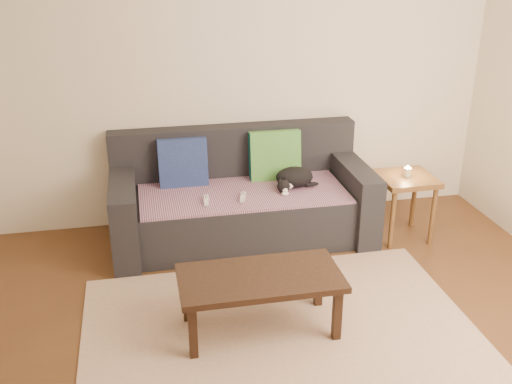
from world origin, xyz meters
The scene contains 13 objects.
ground centered at (0.00, 0.00, 0.00)m, with size 4.50×4.50×0.00m, color brown.
back_wall centered at (0.00, 2.00, 1.30)m, with size 4.50×0.04×2.60m, color beige.
sofa centered at (0.00, 1.57, 0.31)m, with size 2.10×0.94×0.87m.
throw_blanket centered at (0.00, 1.48, 0.43)m, with size 1.66×0.74×0.02m, color #432A50.
cushion_navy centered at (-0.45, 1.74, 0.63)m, with size 0.40×0.10×0.40m, color #12254D.
cushion_green centered at (0.32, 1.74, 0.63)m, with size 0.43×0.11×0.43m, color #0B4945.
cat centered at (0.43, 1.50, 0.52)m, with size 0.38×0.32×0.16m.
wii_remote_a centered at (-0.32, 1.34, 0.46)m, with size 0.15×0.04×0.03m, color white.
wii_remote_b centered at (-0.03, 1.34, 0.46)m, with size 0.15×0.04×0.03m, color white.
side_table centered at (1.32, 1.28, 0.45)m, with size 0.44×0.44×0.55m.
candle centered at (1.32, 1.28, 0.59)m, with size 0.06×0.06×0.09m.
rug centered at (0.00, 0.15, 0.01)m, with size 2.50×1.80×0.01m, color tan.
coffee_table centered at (-0.12, 0.23, 0.35)m, with size 1.02×0.51×0.41m.
Camera 1 is at (-0.80, -2.90, 2.33)m, focal length 42.00 mm.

